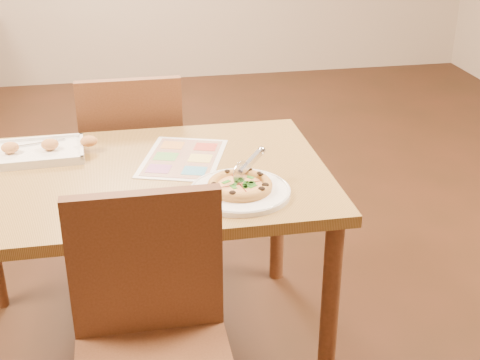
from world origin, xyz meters
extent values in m
plane|color=black|center=(0.00, 0.00, 0.00)|extent=(7.00, 7.00, 0.00)
cube|color=olive|center=(0.00, 0.00, 0.70)|extent=(1.30, 0.85, 0.04)
cylinder|color=brown|center=(0.59, -0.36, 0.34)|extent=(0.06, 0.06, 0.68)
cylinder|color=brown|center=(0.59, 0.36, 0.34)|extent=(0.06, 0.06, 0.68)
cube|color=brown|center=(0.00, -0.51, 0.68)|extent=(0.42, 0.04, 0.45)
cube|color=brown|center=(0.00, 0.70, 0.45)|extent=(0.42, 0.42, 0.04)
cube|color=brown|center=(0.00, 0.51, 0.68)|extent=(0.42, 0.04, 0.45)
cylinder|color=white|center=(0.32, -0.21, 0.73)|extent=(0.40, 0.40, 0.02)
cylinder|color=gold|center=(0.32, -0.21, 0.74)|extent=(0.20, 0.20, 0.01)
cylinder|color=#FAD987|center=(0.32, -0.21, 0.75)|extent=(0.17, 0.17, 0.01)
torus|color=gold|center=(0.32, -0.21, 0.75)|extent=(0.21, 0.21, 0.03)
cylinder|color=silver|center=(0.32, -0.20, 0.79)|extent=(0.06, 0.05, 0.08)
cube|color=silver|center=(0.36, -0.17, 0.81)|extent=(0.10, 0.09, 0.06)
cube|color=white|center=(-0.35, 0.22, 0.73)|extent=(0.35, 0.24, 0.02)
cube|color=silver|center=(-0.35, 0.22, 0.74)|extent=(0.17, 0.05, 0.00)
ellipsoid|color=#C77F47|center=(-0.43, 0.22, 0.76)|extent=(0.06, 0.05, 0.04)
ellipsoid|color=#C77F47|center=(-0.30, 0.22, 0.76)|extent=(0.06, 0.05, 0.04)
ellipsoid|color=#C77F47|center=(-0.16, 0.23, 0.76)|extent=(0.06, 0.05, 0.04)
cube|color=silver|center=(0.17, 0.10, 0.72)|extent=(0.37, 0.44, 0.00)
camera|label=1|loc=(-0.03, -2.08, 1.67)|focal=50.00mm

